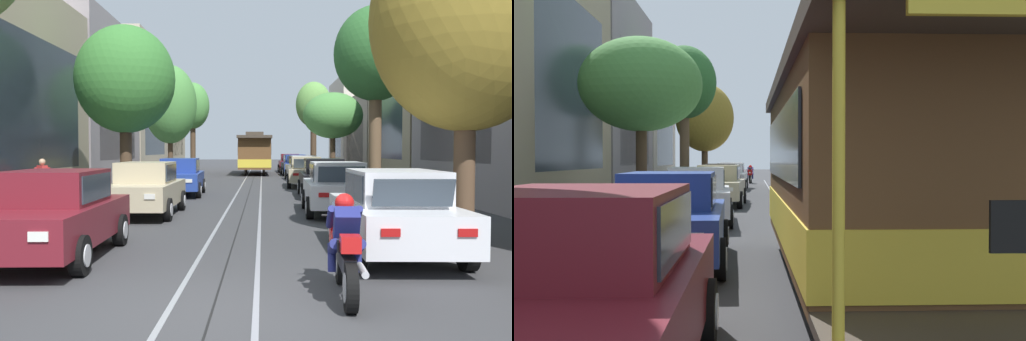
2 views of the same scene
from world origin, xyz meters
The scene contains 22 objects.
ground_plane centered at (0.00, 21.11, 0.00)m, with size 160.00×160.00×0.00m, color #38383A.
trolley_track_rails centered at (0.00, 24.38, 0.00)m, with size 1.14×60.77×0.01m.
parked_car_maroon_near_left centered at (-3.12, 3.10, 0.80)m, with size 2.10×4.40×1.58m.
parked_car_beige_second_left centered at (-2.87, 9.49, 0.80)m, with size 2.03×4.37×1.58m.
parked_car_blue_mid_left centered at (-2.91, 16.46, 0.80)m, with size 2.14×4.42×1.58m.
parked_car_white_near_right centered at (3.02, 3.46, 0.80)m, with size 2.01×4.37×1.58m.
parked_car_white_second_right centered at (2.85, 9.92, 0.80)m, with size 2.08×4.40×1.58m.
parked_car_black_mid_right centered at (3.11, 15.80, 0.80)m, with size 2.07×4.39×1.58m.
parked_car_beige_fourth_right centered at (2.87, 21.80, 0.80)m, with size 2.12×4.41×1.58m.
parked_car_white_fifth_right centered at (3.15, 28.02, 0.80)m, with size 2.14×4.42×1.58m.
parked_car_blue_sixth_right centered at (3.02, 34.44, 0.80)m, with size 2.09×4.40×1.58m.
parked_car_maroon_far_right centered at (2.94, 40.08, 0.80)m, with size 2.01×4.37×1.58m.
street_tree_kerb_left_near centered at (-5.01, 2.72, 5.39)m, with size 3.11×3.18×6.94m.
street_tree_kerb_left_second centered at (-4.80, 14.80, 4.69)m, with size 3.92×3.78×6.84m.
street_tree_kerb_left_mid centered at (-4.83, 25.23, 4.59)m, with size 3.13×3.08×6.91m.
street_tree_kerb_right_near centered at (4.79, 4.74, 4.59)m, with size 3.96×3.41×6.92m.
street_tree_kerb_right_second centered at (5.01, 14.70, 5.61)m, with size 3.25×3.44×7.54m.
street_tree_kerb_right_mid centered at (4.93, 26.78, 4.03)m, with size 3.69×3.20×5.47m.
cable_car_trolley centered at (0.00, 36.18, 1.66)m, with size 2.63×9.15×3.28m.
motorcycle_with_rider centered at (1.70, 0.63, 0.65)m, with size 0.56×1.99×1.37m.
pedestrian_on_left_pavement centered at (-6.97, 11.94, 0.93)m, with size 0.55×0.40×1.64m.
fire_hydrant centered at (4.61, 11.20, 0.42)m, with size 0.40×0.22×0.84m.
Camera 2 is at (1.62, 44.49, 1.81)m, focal length 41.09 mm.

